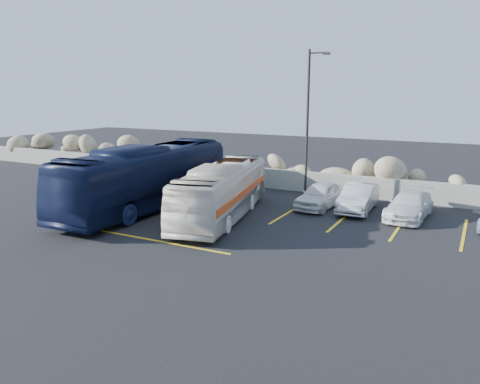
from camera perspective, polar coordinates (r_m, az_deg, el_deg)
The scene contains 10 objects.
ground at distance 18.82m, azimuth -9.49°, elevation -6.25°, with size 90.00×90.00×0.00m, color black.
seawall at distance 28.82m, azimuth 4.99°, elevation 1.56°, with size 60.00×0.40×1.20m, color gray.
riprap_pile at distance 29.80m, azimuth 5.91°, elevation 3.26°, with size 54.00×2.80×2.60m, color #968262, non-canonical shape.
parking_lines at distance 21.51m, azimuth 9.71°, elevation -3.89°, with size 18.16×9.36×0.01m.
lamppost at distance 25.13m, azimuth 8.33°, elevation 8.42°, with size 1.14×0.18×8.00m.
vintage_bus at distance 22.08m, azimuth -2.19°, elevation 0.10°, with size 2.14×9.15×2.55m, color silver.
tour_coach at distance 24.26m, azimuth -11.25°, elevation 1.80°, with size 2.72×11.62×3.24m, color #101736.
car_a at distance 24.40m, azimuth 9.78°, elevation -0.38°, with size 1.56×3.87×1.32m, color silver.
car_b at distance 24.16m, azimuth 14.24°, elevation -0.68°, with size 1.42×4.08×1.35m, color #BDBCC2.
car_c at distance 23.53m, azimuth 19.94°, elevation -1.55°, with size 1.70×4.17×1.21m, color silver.
Camera 1 is at (10.92, -14.14, 5.91)m, focal length 35.00 mm.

